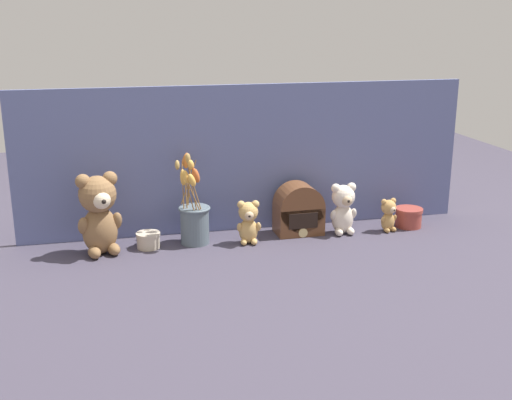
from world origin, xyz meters
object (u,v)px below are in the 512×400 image
(teddy_bear_tiny, at_px, (388,214))
(vintage_radio, at_px, (299,211))
(teddy_bear_large, at_px, (99,212))
(teddy_bear_medium, at_px, (343,208))
(teddy_bear_small, at_px, (248,221))
(decorative_tin_short, at_px, (148,240))
(flower_vase, at_px, (194,218))
(decorative_tin_tall, at_px, (409,217))

(teddy_bear_tiny, height_order, vintage_radio, vintage_radio)
(teddy_bear_tiny, bearing_deg, teddy_bear_large, 179.72)
(teddy_bear_large, height_order, teddy_bear_medium, teddy_bear_large)
(teddy_bear_small, relative_size, decorative_tin_short, 1.86)
(teddy_bear_tiny, relative_size, flower_vase, 0.39)
(decorative_tin_tall, bearing_deg, teddy_bear_medium, -176.40)
(vintage_radio, distance_m, decorative_tin_short, 0.61)
(teddy_bear_medium, distance_m, teddy_bear_tiny, 0.19)
(teddy_bear_small, height_order, teddy_bear_tiny, teddy_bear_small)
(flower_vase, bearing_deg, teddy_bear_tiny, -2.75)
(teddy_bear_small, bearing_deg, decorative_tin_tall, 3.70)
(teddy_bear_large, distance_m, teddy_bear_tiny, 1.14)
(flower_vase, relative_size, vintage_radio, 1.69)
(teddy_bear_large, relative_size, decorative_tin_tall, 2.68)
(vintage_radio, bearing_deg, teddy_bear_tiny, -9.67)
(teddy_bear_medium, bearing_deg, vintage_radio, 165.00)
(teddy_bear_small, bearing_deg, vintage_radio, 17.94)
(teddy_bear_large, height_order, teddy_bear_tiny, teddy_bear_large)
(teddy_bear_small, xyz_separation_m, flower_vase, (-0.20, 0.05, 0.01))
(teddy_bear_large, bearing_deg, teddy_bear_medium, 0.61)
(decorative_tin_short, bearing_deg, vintage_radio, 3.25)
(teddy_bear_large, bearing_deg, flower_vase, 5.27)
(teddy_bear_large, distance_m, flower_vase, 0.36)
(teddy_bear_large, bearing_deg, vintage_radio, 4.15)
(teddy_bear_large, relative_size, teddy_bear_medium, 1.47)
(teddy_bear_medium, height_order, decorative_tin_short, teddy_bear_medium)
(teddy_bear_medium, height_order, teddy_bear_small, teddy_bear_medium)
(flower_vase, xyz_separation_m, decorative_tin_tall, (0.90, -0.00, -0.06))
(teddy_bear_tiny, bearing_deg, decorative_tin_tall, 17.71)
(flower_vase, bearing_deg, teddy_bear_small, -13.39)
(vintage_radio, bearing_deg, teddy_bear_small, -162.06)
(teddy_bear_large, relative_size, teddy_bear_small, 1.79)
(teddy_bear_tiny, bearing_deg, vintage_radio, 170.33)
(teddy_bear_medium, xyz_separation_m, teddy_bear_small, (-0.40, -0.03, -0.02))
(teddy_bear_large, distance_m, teddy_bear_small, 0.56)
(teddy_bear_small, xyz_separation_m, vintage_radio, (0.22, 0.07, 0.00))
(flower_vase, height_order, decorative_tin_tall, flower_vase)
(teddy_bear_small, bearing_deg, decorative_tin_short, 174.29)
(flower_vase, bearing_deg, vintage_radio, 3.22)
(teddy_bear_tiny, relative_size, vintage_radio, 0.67)
(teddy_bear_medium, bearing_deg, flower_vase, 177.88)
(decorative_tin_short, bearing_deg, teddy_bear_medium, -0.88)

